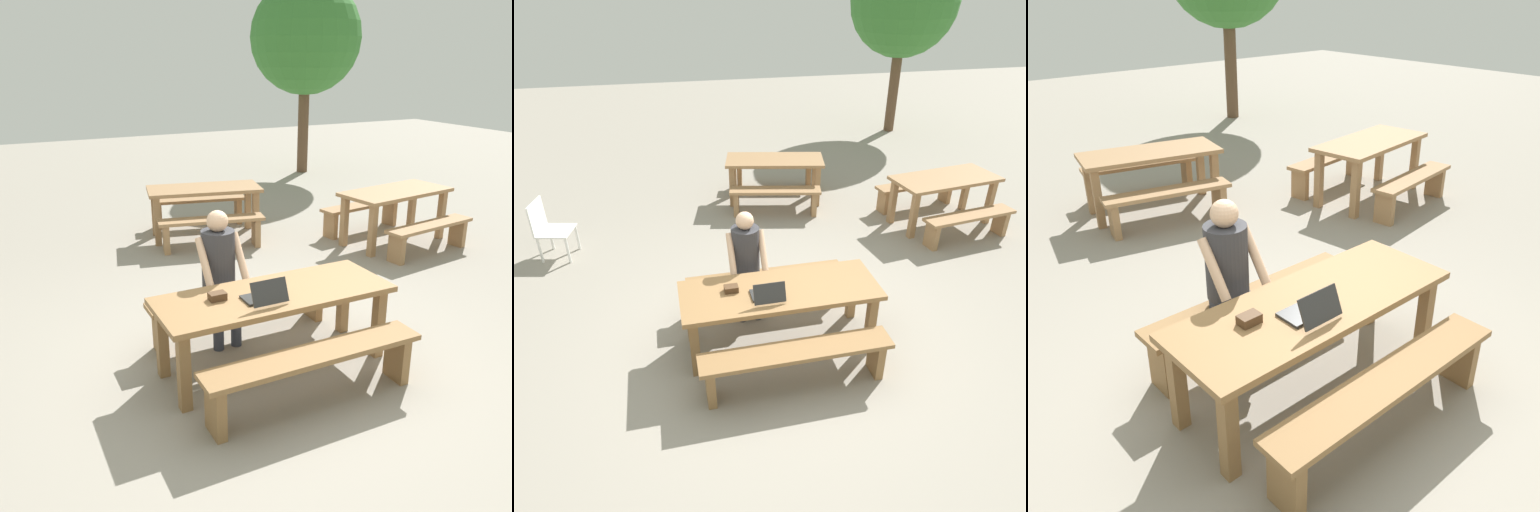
% 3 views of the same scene
% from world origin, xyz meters
% --- Properties ---
extents(ground_plane, '(30.00, 30.00, 0.00)m').
position_xyz_m(ground_plane, '(0.00, 0.00, 0.00)').
color(ground_plane, gray).
extents(picnic_table_front, '(2.03, 0.74, 0.70)m').
position_xyz_m(picnic_table_front, '(0.00, 0.00, 0.60)').
color(picnic_table_front, olive).
rests_on(picnic_table_front, ground).
extents(bench_near, '(1.84, 0.30, 0.46)m').
position_xyz_m(bench_near, '(0.00, -0.65, 0.35)').
color(bench_near, olive).
rests_on(bench_near, ground).
extents(bench_far, '(1.84, 0.30, 0.46)m').
position_xyz_m(bench_far, '(0.00, 0.65, 0.35)').
color(bench_far, olive).
rests_on(bench_far, ground).
extents(laptop, '(0.32, 0.29, 0.21)m').
position_xyz_m(laptop, '(-0.16, -0.13, 0.76)').
color(laptop, '#2D2D2D').
rests_on(laptop, picnic_table_front).
extents(small_pouch, '(0.14, 0.10, 0.06)m').
position_xyz_m(small_pouch, '(-0.49, 0.07, 0.74)').
color(small_pouch, '#4C331E').
rests_on(small_pouch, picnic_table_front).
extents(person_seated, '(0.42, 0.41, 1.28)m').
position_xyz_m(person_seated, '(-0.23, 0.62, 0.75)').
color(person_seated, '#333847').
rests_on(person_seated, ground).
extents(picnic_table_mid, '(1.76, 1.05, 0.76)m').
position_xyz_m(picnic_table_mid, '(0.84, 3.73, 0.62)').
color(picnic_table_mid, '#9E754C').
rests_on(picnic_table_mid, ground).
extents(bench_mid_south, '(1.51, 0.61, 0.45)m').
position_xyz_m(bench_mid_south, '(0.71, 3.14, 0.33)').
color(bench_mid_south, '#9E754C').
rests_on(bench_mid_south, ground).
extents(bench_mid_north, '(1.51, 0.61, 0.45)m').
position_xyz_m(bench_mid_north, '(0.97, 4.32, 0.33)').
color(bench_mid_north, '#9E754C').
rests_on(bench_mid_north, ground).
extents(picnic_table_rear, '(1.71, 0.96, 0.77)m').
position_xyz_m(picnic_table_rear, '(3.20, 2.26, 0.64)').
color(picnic_table_rear, '#9E754C').
rests_on(picnic_table_rear, ground).
extents(bench_rear_south, '(1.49, 0.50, 0.43)m').
position_xyz_m(bench_rear_south, '(3.28, 1.62, 0.32)').
color(bench_rear_south, '#9E754C').
rests_on(bench_rear_south, ground).
extents(bench_rear_north, '(1.49, 0.50, 0.43)m').
position_xyz_m(bench_rear_north, '(3.11, 2.91, 0.32)').
color(bench_rear_north, '#9E754C').
rests_on(bench_rear_north, ground).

